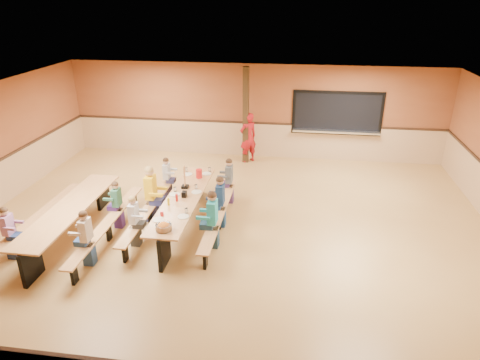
# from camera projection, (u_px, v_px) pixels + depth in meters

# --- Properties ---
(ground) EXTENTS (12.00, 12.00, 0.00)m
(ground) POSITION_uv_depth(u_px,v_px,m) (230.00, 231.00, 9.76)
(ground) COLOR olive
(ground) RESTS_ON ground
(room_envelope) EXTENTS (12.04, 10.04, 3.02)m
(room_envelope) POSITION_uv_depth(u_px,v_px,m) (229.00, 204.00, 9.49)
(room_envelope) COLOR brown
(room_envelope) RESTS_ON ground
(kitchen_pass_through) EXTENTS (2.78, 0.28, 1.38)m
(kitchen_pass_through) POSITION_uv_depth(u_px,v_px,m) (337.00, 115.00, 13.33)
(kitchen_pass_through) COLOR black
(kitchen_pass_through) RESTS_ON ground
(structural_post) EXTENTS (0.18, 0.18, 3.00)m
(structural_post) POSITION_uv_depth(u_px,v_px,m) (246.00, 116.00, 13.18)
(structural_post) COLOR black
(structural_post) RESTS_ON ground
(cafeteria_table_main) EXTENTS (1.91, 3.70, 0.74)m
(cafeteria_table_main) POSITION_uv_depth(u_px,v_px,m) (184.00, 206.00, 9.77)
(cafeteria_table_main) COLOR #BF834C
(cafeteria_table_main) RESTS_ON ground
(cafeteria_table_second) EXTENTS (1.91, 3.70, 0.74)m
(cafeteria_table_second) POSITION_uv_depth(u_px,v_px,m) (71.00, 216.00, 9.32)
(cafeteria_table_second) COLOR #BF834C
(cafeteria_table_second) RESTS_ON ground
(seated_child_white_left) EXTENTS (0.34, 0.28, 1.14)m
(seated_child_white_left) POSITION_uv_depth(u_px,v_px,m) (134.00, 221.00, 9.01)
(seated_child_white_left) COLOR silver
(seated_child_white_left) RESTS_ON ground
(seated_adult_yellow) EXTENTS (0.44, 0.36, 1.35)m
(seated_adult_yellow) POSITION_uv_depth(u_px,v_px,m) (151.00, 194.00, 9.97)
(seated_adult_yellow) COLOR yellow
(seated_adult_yellow) RESTS_ON ground
(seated_child_grey_left) EXTENTS (0.32, 0.26, 1.11)m
(seated_child_grey_left) POSITION_uv_depth(u_px,v_px,m) (167.00, 178.00, 11.14)
(seated_child_grey_left) COLOR #BDBDBD
(seated_child_grey_left) RESTS_ON ground
(seated_child_teal_right) EXTENTS (0.40, 0.33, 1.27)m
(seated_child_teal_right) POSITION_uv_depth(u_px,v_px,m) (213.00, 220.00, 8.93)
(seated_child_teal_right) COLOR teal
(seated_child_teal_right) RESTS_ON ground
(seated_child_navy_right) EXTENTS (0.37, 0.31, 1.22)m
(seated_child_navy_right) POSITION_uv_depth(u_px,v_px,m) (220.00, 202.00, 9.75)
(seated_child_navy_right) COLOR navy
(seated_child_navy_right) RESTS_ON ground
(seated_child_char_right) EXTENTS (0.35, 0.29, 1.18)m
(seated_child_char_right) POSITION_uv_depth(u_px,v_px,m) (229.00, 181.00, 10.89)
(seated_child_char_right) COLOR #4B5054
(seated_child_char_right) RESTS_ON ground
(seated_child_purple_sec) EXTENTS (0.33, 0.27, 1.14)m
(seated_child_purple_sec) POSITION_uv_depth(u_px,v_px,m) (9.00, 233.00, 8.57)
(seated_child_purple_sec) COLOR #9D6591
(seated_child_purple_sec) RESTS_ON ground
(seated_child_green_sec) EXTENTS (0.33, 0.27, 1.12)m
(seated_child_green_sec) POSITION_uv_depth(u_px,v_px,m) (117.00, 205.00, 9.72)
(seated_child_green_sec) COLOR #2F6950
(seated_child_green_sec) RESTS_ON ground
(seated_child_tan_sec) EXTENTS (0.35, 0.29, 1.17)m
(seated_child_tan_sec) POSITION_uv_depth(u_px,v_px,m) (87.00, 238.00, 8.35)
(seated_child_tan_sec) COLOR beige
(seated_child_tan_sec) RESTS_ON ground
(standing_woman) EXTENTS (0.70, 0.66, 1.60)m
(standing_woman) POSITION_uv_depth(u_px,v_px,m) (248.00, 137.00, 13.48)
(standing_woman) COLOR #A31217
(standing_woman) RESTS_ON ground
(punch_pitcher) EXTENTS (0.16, 0.16, 0.22)m
(punch_pitcher) POSITION_uv_depth(u_px,v_px,m) (199.00, 174.00, 10.66)
(punch_pitcher) COLOR red
(punch_pitcher) RESTS_ON cafeteria_table_main
(chip_bowl) EXTENTS (0.32, 0.32, 0.15)m
(chip_bowl) POSITION_uv_depth(u_px,v_px,m) (164.00, 227.00, 8.31)
(chip_bowl) COLOR orange
(chip_bowl) RESTS_ON cafeteria_table_main
(napkin_dispenser) EXTENTS (0.10, 0.14, 0.13)m
(napkin_dispenser) POSITION_uv_depth(u_px,v_px,m) (184.00, 194.00, 9.68)
(napkin_dispenser) COLOR black
(napkin_dispenser) RESTS_ON cafeteria_table_main
(condiment_mustard) EXTENTS (0.06, 0.06, 0.17)m
(condiment_mustard) POSITION_uv_depth(u_px,v_px,m) (168.00, 201.00, 9.30)
(condiment_mustard) COLOR yellow
(condiment_mustard) RESTS_ON cafeteria_table_main
(condiment_ketchup) EXTENTS (0.06, 0.06, 0.17)m
(condiment_ketchup) POSITION_uv_depth(u_px,v_px,m) (177.00, 198.00, 9.47)
(condiment_ketchup) COLOR #B2140F
(condiment_ketchup) RESTS_ON cafeteria_table_main
(table_paddle) EXTENTS (0.16, 0.16, 0.56)m
(table_paddle) POSITION_uv_depth(u_px,v_px,m) (185.00, 182.00, 10.10)
(table_paddle) COLOR black
(table_paddle) RESTS_ON cafeteria_table_main
(place_settings) EXTENTS (0.65, 3.30, 0.11)m
(place_settings) POSITION_uv_depth(u_px,v_px,m) (183.00, 195.00, 9.66)
(place_settings) COLOR beige
(place_settings) RESTS_ON cafeteria_table_main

